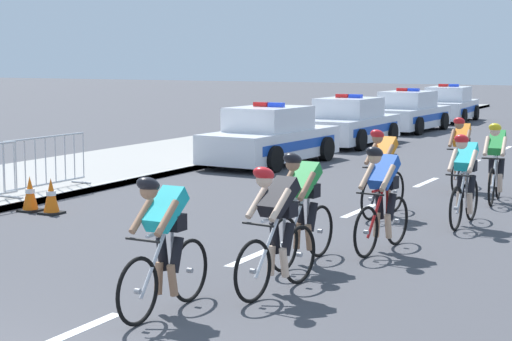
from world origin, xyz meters
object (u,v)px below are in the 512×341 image
object	(u,v)px
cyclist_third	(302,206)
police_car_nearest	(270,138)
traffic_cone_mid	(30,194)
cyclist_sixth	(383,171)
cyclist_fourth	(382,197)
cyclist_fifth	(465,178)
police_car_second	(350,123)
cyclist_eighth	(461,152)
traffic_cone_far	(51,197)
police_car_third	(408,113)
cyclist_second	(276,227)
crowd_barrier_rear	(46,164)
cyclist_seventh	(496,161)
police_car_furthest	(449,106)
cyclist_lead	(163,242)

from	to	relation	value
cyclist_third	police_car_nearest	world-z (taller)	police_car_nearest
traffic_cone_mid	cyclist_sixth	bearing A→B (deg)	23.96
cyclist_fourth	cyclist_sixth	world-z (taller)	same
cyclist_fifth	cyclist_sixth	size ratio (longest dim) A/B	1.00
cyclist_third	police_car_second	bearing A→B (deg)	109.59
cyclist_fifth	cyclist_sixth	xyz separation A→B (m)	(-1.48, 0.23, 0.00)
cyclist_sixth	cyclist_eighth	bearing A→B (deg)	83.52
cyclist_eighth	traffic_cone_far	distance (m)	8.35
police_car_second	police_car_third	world-z (taller)	same
police_car_nearest	police_car_third	world-z (taller)	same
cyclist_second	crowd_barrier_rear	size ratio (longest dim) A/B	0.74
cyclist_fifth	police_car_nearest	xyz separation A→B (m)	(-6.54, 5.86, -0.11)
cyclist_fifth	crowd_barrier_rear	xyz separation A→B (m)	(-8.13, -0.83, -0.14)
cyclist_sixth	police_car_nearest	world-z (taller)	police_car_nearest
cyclist_third	cyclist_fifth	xyz separation A→B (m)	(1.21, 3.68, 0.00)
cyclist_eighth	traffic_cone_far	world-z (taller)	cyclist_eighth
cyclist_second	cyclist_seventh	distance (m)	7.73
police_car_third	traffic_cone_far	xyz separation A→B (m)	(-0.15, -19.41, -0.37)
cyclist_fourth	cyclist_seventh	bearing A→B (deg)	84.78
cyclist_fourth	cyclist_fifth	bearing A→B (deg)	77.64
police_car_furthest	traffic_cone_far	size ratio (longest dim) A/B	7.04
traffic_cone_far	cyclist_seventh	bearing A→B (deg)	36.59
cyclist_fourth	cyclist_fifth	xyz separation A→B (m)	(0.54, 2.45, 0.00)
police_car_nearest	police_car_second	distance (m)	5.43
cyclist_second	cyclist_fourth	distance (m)	2.69
cyclist_lead	traffic_cone_mid	distance (m)	6.99
traffic_cone_mid	traffic_cone_far	size ratio (longest dim) A/B	1.00
cyclist_third	cyclist_seventh	distance (m)	6.36
police_car_second	crowd_barrier_rear	bearing A→B (deg)	-97.48
cyclist_eighth	crowd_barrier_rear	xyz separation A→B (m)	(-7.06, -4.64, -0.14)
cyclist_second	cyclist_third	bearing A→B (deg)	103.22
police_car_third	police_car_second	bearing A→B (deg)	-89.99
cyclist_seventh	crowd_barrier_rear	world-z (taller)	cyclist_seventh
cyclist_third	police_car_nearest	distance (m)	10.93
police_car_nearest	traffic_cone_far	distance (m)	8.21
cyclist_third	cyclist_seventh	world-z (taller)	same
police_car_nearest	traffic_cone_far	xyz separation A→B (m)	(-0.15, -8.20, -0.37)
cyclist_third	police_car_second	xyz separation A→B (m)	(-5.33, 14.98, -0.11)
traffic_cone_mid	police_car_nearest	bearing A→B (deg)	85.38
police_car_nearest	crowd_barrier_rear	size ratio (longest dim) A/B	1.94
cyclist_eighth	cyclist_seventh	bearing A→B (deg)	-51.32
cyclist_fourth	police_car_third	xyz separation A→B (m)	(-6.00, 19.53, -0.11)
cyclist_fifth	cyclist_seventh	distance (m)	2.57
cyclist_fifth	police_car_furthest	world-z (taller)	police_car_furthest
cyclist_fifth	cyclist_seventh	world-z (taller)	same
traffic_cone_mid	cyclist_eighth	bearing A→B (deg)	45.00
police_car_second	crowd_barrier_rear	world-z (taller)	police_car_second
police_car_nearest	cyclist_fourth	bearing A→B (deg)	-54.17
police_car_furthest	police_car_second	bearing A→B (deg)	-90.01
cyclist_fifth	police_car_third	size ratio (longest dim) A/B	0.38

